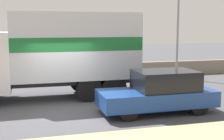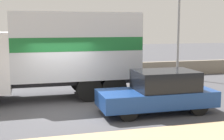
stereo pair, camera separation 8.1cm
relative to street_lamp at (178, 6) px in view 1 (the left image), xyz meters
name	(u,v)px [view 1 (the left image)]	position (x,y,z in m)	size (l,w,h in m)	color
ground_plane	(67,113)	(-7.40, -5.98, -4.29)	(80.00, 80.00, 0.00)	#47474C
stone_wall_backdrop	(51,73)	(-7.40, 1.12, -3.85)	(60.00, 0.35, 0.89)	gray
street_lamp	(178,6)	(0.00, 0.00, 0.00)	(0.56, 0.28, 7.46)	gray
box_truck	(58,51)	(-7.41, -3.46, -2.21)	(7.33, 2.37, 3.68)	silver
car_hatchback	(159,92)	(-4.12, -6.72, -3.54)	(4.20, 1.73, 1.52)	navy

